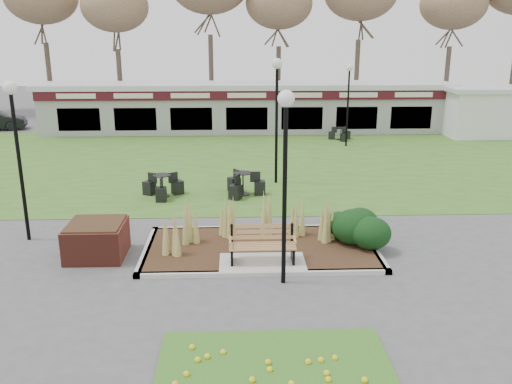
{
  "coord_description": "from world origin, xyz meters",
  "views": [
    {
      "loc": [
        -0.65,
        -12.66,
        5.79
      ],
      "look_at": [
        -0.09,
        2.0,
        1.45
      ],
      "focal_mm": 38.0,
      "sensor_mm": 36.0,
      "label": 1
    }
  ],
  "objects_px": {
    "lamp_post_far_right": "(349,87)",
    "lamp_post_near_right": "(285,146)",
    "bistro_set_c": "(243,187)",
    "bistro_set_d": "(341,136)",
    "service_hut": "(481,111)",
    "lamp_post_mid_right": "(277,94)",
    "lamp_post_near_left": "(15,126)",
    "food_pavilion": "(246,107)",
    "brick_planter": "(97,239)",
    "bistro_set_b": "(163,189)",
    "park_bench": "(262,244)"
  },
  "relations": [
    {
      "from": "service_hut",
      "to": "bistro_set_b",
      "type": "bearing_deg",
      "value": -145.47
    },
    {
      "from": "brick_planter",
      "to": "bistro_set_b",
      "type": "height_order",
      "value": "brick_planter"
    },
    {
      "from": "lamp_post_far_right",
      "to": "lamp_post_near_right",
      "type": "bearing_deg",
      "value": -106.33
    },
    {
      "from": "lamp_post_near_left",
      "to": "lamp_post_mid_right",
      "type": "distance_m",
      "value": 9.64
    },
    {
      "from": "lamp_post_near_right",
      "to": "lamp_post_far_right",
      "type": "xyz_separation_m",
      "value": [
        4.72,
        16.09,
        -0.25
      ]
    },
    {
      "from": "food_pavilion",
      "to": "park_bench",
      "type": "bearing_deg",
      "value": -90.0
    },
    {
      "from": "brick_planter",
      "to": "bistro_set_d",
      "type": "bearing_deg",
      "value": 59.02
    },
    {
      "from": "lamp_post_near_left",
      "to": "lamp_post_near_right",
      "type": "height_order",
      "value": "lamp_post_near_right"
    },
    {
      "from": "service_hut",
      "to": "lamp_post_near_right",
      "type": "relative_size",
      "value": 0.96
    },
    {
      "from": "lamp_post_near_left",
      "to": "lamp_post_far_right",
      "type": "relative_size",
      "value": 1.07
    },
    {
      "from": "lamp_post_mid_right",
      "to": "bistro_set_c",
      "type": "distance_m",
      "value": 3.88
    },
    {
      "from": "lamp_post_far_right",
      "to": "bistro_set_c",
      "type": "height_order",
      "value": "lamp_post_far_right"
    },
    {
      "from": "brick_planter",
      "to": "lamp_post_near_right",
      "type": "xyz_separation_m",
      "value": [
        4.86,
        -1.8,
        2.87
      ]
    },
    {
      "from": "lamp_post_mid_right",
      "to": "service_hut",
      "type": "bearing_deg",
      "value": 38.03
    },
    {
      "from": "lamp_post_near_right",
      "to": "bistro_set_c",
      "type": "height_order",
      "value": "lamp_post_near_right"
    },
    {
      "from": "food_pavilion",
      "to": "bistro_set_b",
      "type": "distance_m",
      "value": 14.0
    },
    {
      "from": "service_hut",
      "to": "park_bench",
      "type": "bearing_deg",
      "value": -127.25
    },
    {
      "from": "park_bench",
      "to": "lamp_post_far_right",
      "type": "height_order",
      "value": "lamp_post_far_right"
    },
    {
      "from": "brick_planter",
      "to": "bistro_set_d",
      "type": "distance_m",
      "value": 18.66
    },
    {
      "from": "lamp_post_mid_right",
      "to": "bistro_set_d",
      "type": "height_order",
      "value": "lamp_post_mid_right"
    },
    {
      "from": "lamp_post_near_left",
      "to": "bistro_set_d",
      "type": "distance_m",
      "value": 19.17
    },
    {
      "from": "bistro_set_b",
      "to": "bistro_set_d",
      "type": "xyz_separation_m",
      "value": [
        8.54,
        10.58,
        -0.04
      ]
    },
    {
      "from": "brick_planter",
      "to": "bistro_set_d",
      "type": "relative_size",
      "value": 1.17
    },
    {
      "from": "lamp_post_near_left",
      "to": "food_pavilion",
      "type": "bearing_deg",
      "value": 69.25
    },
    {
      "from": "food_pavilion",
      "to": "lamp_post_near_left",
      "type": "xyz_separation_m",
      "value": [
        -6.7,
        -17.67,
        1.84
      ]
    },
    {
      "from": "food_pavilion",
      "to": "bistro_set_d",
      "type": "relative_size",
      "value": 19.12
    },
    {
      "from": "bistro_set_c",
      "to": "bistro_set_d",
      "type": "distance_m",
      "value": 11.89
    },
    {
      "from": "park_bench",
      "to": "lamp_post_near_left",
      "type": "relative_size",
      "value": 0.37
    },
    {
      "from": "brick_planter",
      "to": "lamp_post_near_left",
      "type": "bearing_deg",
      "value": 150.63
    },
    {
      "from": "service_hut",
      "to": "lamp_post_mid_right",
      "type": "distance_m",
      "value": 16.09
    },
    {
      "from": "lamp_post_near_left",
      "to": "bistro_set_d",
      "type": "xyz_separation_m",
      "value": [
        11.9,
        14.71,
        -3.07
      ]
    },
    {
      "from": "bistro_set_d",
      "to": "lamp_post_far_right",
      "type": "bearing_deg",
      "value": -91.12
    },
    {
      "from": "lamp_post_near_right",
      "to": "bistro_set_c",
      "type": "distance_m",
      "value": 7.97
    },
    {
      "from": "food_pavilion",
      "to": "lamp_post_mid_right",
      "type": "height_order",
      "value": "lamp_post_mid_right"
    },
    {
      "from": "bistro_set_d",
      "to": "lamp_post_near_right",
      "type": "bearing_deg",
      "value": -104.94
    },
    {
      "from": "park_bench",
      "to": "lamp_post_far_right",
      "type": "relative_size",
      "value": 0.4
    },
    {
      "from": "lamp_post_near_right",
      "to": "bistro_set_d",
      "type": "height_order",
      "value": "lamp_post_near_right"
    },
    {
      "from": "brick_planter",
      "to": "lamp_post_near_right",
      "type": "relative_size",
      "value": 0.33
    },
    {
      "from": "food_pavilion",
      "to": "lamp_post_mid_right",
      "type": "distance_m",
      "value": 12.0
    },
    {
      "from": "lamp_post_mid_right",
      "to": "lamp_post_far_right",
      "type": "distance_m",
      "value": 8.29
    },
    {
      "from": "service_hut",
      "to": "lamp_post_far_right",
      "type": "xyz_separation_m",
      "value": [
        -8.33,
        -2.71,
        1.64
      ]
    },
    {
      "from": "food_pavilion",
      "to": "bistro_set_b",
      "type": "xyz_separation_m",
      "value": [
        -3.34,
        -13.55,
        -1.18
      ]
    },
    {
      "from": "brick_planter",
      "to": "bistro_set_d",
      "type": "height_order",
      "value": "brick_planter"
    },
    {
      "from": "brick_planter",
      "to": "service_hut",
      "type": "relative_size",
      "value": 0.34
    },
    {
      "from": "park_bench",
      "to": "bistro_set_b",
      "type": "xyz_separation_m",
      "value": [
        -3.34,
        6.17,
        -0.3
      ]
    },
    {
      "from": "park_bench",
      "to": "lamp_post_near_right",
      "type": "distance_m",
      "value": 2.99
    },
    {
      "from": "bistro_set_b",
      "to": "bistro_set_c",
      "type": "distance_m",
      "value": 2.94
    },
    {
      "from": "lamp_post_near_left",
      "to": "lamp_post_near_right",
      "type": "distance_m",
      "value": 7.79
    },
    {
      "from": "lamp_post_far_right",
      "to": "bistro_set_d",
      "type": "relative_size",
      "value": 3.3
    },
    {
      "from": "lamp_post_far_right",
      "to": "bistro_set_c",
      "type": "xyz_separation_m",
      "value": [
        -5.57,
        -8.77,
        -2.79
      ]
    }
  ]
}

